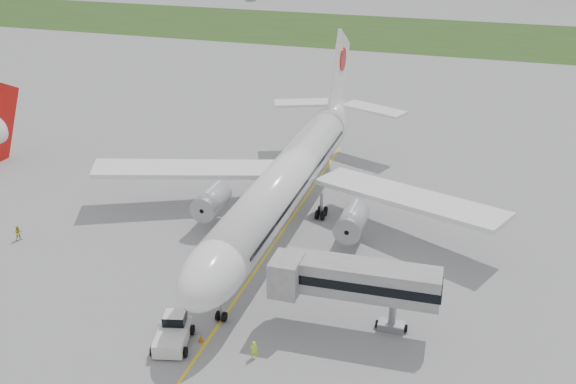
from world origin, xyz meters
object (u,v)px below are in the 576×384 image
(ground_crew_near, at_px, (254,350))
(airliner, at_px, (289,176))
(pushback_tug, at_px, (173,332))
(jet_bridge, at_px, (350,279))

(ground_crew_near, bearing_deg, airliner, -99.54)
(pushback_tug, bearing_deg, airliner, 69.47)
(airliner, bearing_deg, ground_crew_near, -79.28)
(airliner, relative_size, pushback_tug, 11.10)
(pushback_tug, xyz_separation_m, ground_crew_near, (7.10, 0.13, -0.21))
(airliner, xyz_separation_m, ground_crew_near, (4.49, -23.70, -4.84))
(airliner, distance_m, ground_crew_near, 24.60)
(pushback_tug, bearing_deg, ground_crew_near, -13.22)
(airliner, distance_m, jet_bridge, 20.46)
(pushback_tug, relative_size, ground_crew_near, 2.96)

